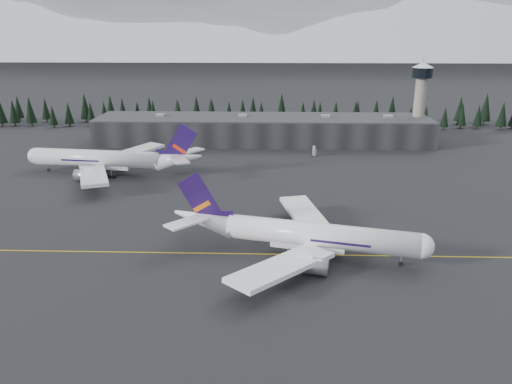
{
  "coord_description": "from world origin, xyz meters",
  "views": [
    {
      "loc": [
        4.41,
        -114.95,
        53.7
      ],
      "look_at": [
        0.0,
        20.0,
        9.0
      ],
      "focal_mm": 35.0,
      "sensor_mm": 36.0,
      "label": 1
    }
  ],
  "objects_px": {
    "gse_vehicle_b": "(315,154)",
    "jet_main": "(298,234)",
    "control_tower": "(420,94)",
    "terminal": "(263,130)",
    "jet_parked": "(112,159)",
    "gse_vehicle_a": "(168,157)"
  },
  "relations": [
    {
      "from": "jet_parked",
      "to": "gse_vehicle_a",
      "type": "height_order",
      "value": "jet_parked"
    },
    {
      "from": "jet_parked",
      "to": "gse_vehicle_b",
      "type": "xyz_separation_m",
      "value": [
        79.64,
        30.78,
        -5.01
      ]
    },
    {
      "from": "terminal",
      "to": "gse_vehicle_a",
      "type": "relative_size",
      "value": 34.83
    },
    {
      "from": "terminal",
      "to": "jet_parked",
      "type": "bearing_deg",
      "value": -134.41
    },
    {
      "from": "control_tower",
      "to": "gse_vehicle_b",
      "type": "bearing_deg",
      "value": -150.07
    },
    {
      "from": "control_tower",
      "to": "jet_parked",
      "type": "height_order",
      "value": "control_tower"
    },
    {
      "from": "terminal",
      "to": "jet_main",
      "type": "xyz_separation_m",
      "value": [
        10.95,
        -126.38,
        -0.89
      ]
    },
    {
      "from": "terminal",
      "to": "control_tower",
      "type": "height_order",
      "value": "control_tower"
    },
    {
      "from": "jet_parked",
      "to": "control_tower",
      "type": "bearing_deg",
      "value": -148.57
    },
    {
      "from": "jet_parked",
      "to": "gse_vehicle_b",
      "type": "bearing_deg",
      "value": -152.2
    },
    {
      "from": "terminal",
      "to": "jet_main",
      "type": "relative_size",
      "value": 2.49
    },
    {
      "from": "terminal",
      "to": "control_tower",
      "type": "relative_size",
      "value": 4.24
    },
    {
      "from": "terminal",
      "to": "jet_parked",
      "type": "height_order",
      "value": "jet_parked"
    },
    {
      "from": "terminal",
      "to": "gse_vehicle_a",
      "type": "height_order",
      "value": "terminal"
    },
    {
      "from": "control_tower",
      "to": "gse_vehicle_a",
      "type": "xyz_separation_m",
      "value": [
        -115.12,
        -35.84,
        -22.77
      ]
    },
    {
      "from": "control_tower",
      "to": "gse_vehicle_b",
      "type": "height_order",
      "value": "control_tower"
    },
    {
      "from": "gse_vehicle_a",
      "to": "gse_vehicle_b",
      "type": "bearing_deg",
      "value": -1.43
    },
    {
      "from": "control_tower",
      "to": "jet_main",
      "type": "bearing_deg",
      "value": -116.34
    },
    {
      "from": "gse_vehicle_b",
      "to": "terminal",
      "type": "bearing_deg",
      "value": -163.9
    },
    {
      "from": "terminal",
      "to": "gse_vehicle_b",
      "type": "xyz_separation_m",
      "value": [
        23.2,
        -26.83,
        -5.5
      ]
    },
    {
      "from": "terminal",
      "to": "jet_parked",
      "type": "distance_m",
      "value": 80.64
    },
    {
      "from": "gse_vehicle_b",
      "to": "jet_main",
      "type": "bearing_deg",
      "value": -31.78
    }
  ]
}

